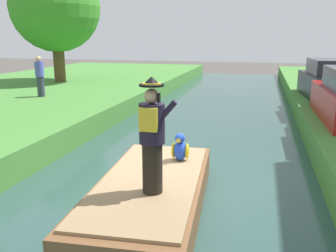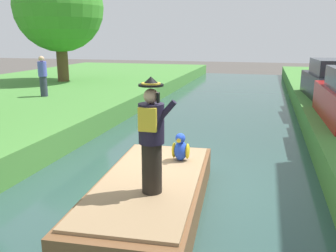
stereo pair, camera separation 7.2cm
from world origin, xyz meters
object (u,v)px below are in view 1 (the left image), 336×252
(boat, at_px, (151,195))
(tree_slender, at_px, (55,7))
(parrot_plush, at_px, (180,149))
(parked_car_dark, at_px, (329,82))
(person_bystander, at_px, (40,76))
(person_pirate, at_px, (152,136))

(boat, bearing_deg, tree_slender, 126.68)
(parrot_plush, xyz_separation_m, parked_car_dark, (4.06, 8.47, 0.47))
(parked_car_dark, distance_m, person_bystander, 11.37)
(parked_car_dark, bearing_deg, person_pirate, -112.38)
(parrot_plush, bearing_deg, parked_car_dark, 64.41)
(parrot_plush, height_order, parked_car_dark, parked_car_dark)
(person_pirate, height_order, tree_slender, tree_slender)
(parrot_plush, distance_m, tree_slender, 14.33)
(person_pirate, distance_m, parked_car_dark, 10.89)
(boat, height_order, person_bystander, person_bystander)
(parrot_plush, bearing_deg, boat, -105.38)
(boat, xyz_separation_m, parked_car_dark, (4.35, 9.54, 1.02))
(person_bystander, bearing_deg, person_pirate, -47.10)
(tree_slender, height_order, person_bystander, tree_slender)
(parrot_plush, relative_size, person_bystander, 0.36)
(person_bystander, bearing_deg, parked_car_dark, 13.34)
(person_pirate, xyz_separation_m, parked_car_dark, (4.15, 10.07, -0.21))
(person_bystander, bearing_deg, parrot_plush, -39.82)
(parrot_plush, relative_size, tree_slender, 0.09)
(boat, xyz_separation_m, person_bystander, (-6.72, 6.91, 1.21))
(boat, height_order, parrot_plush, parrot_plush)
(parked_car_dark, xyz_separation_m, person_bystander, (-11.07, -2.62, 0.18))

